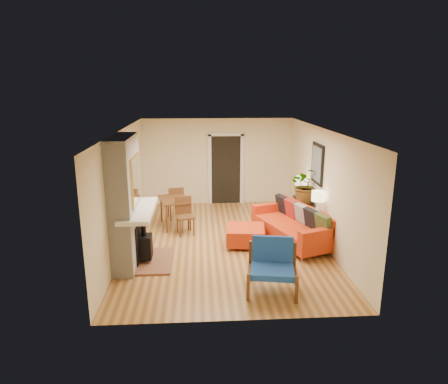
{
  "coord_description": "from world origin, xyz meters",
  "views": [
    {
      "loc": [
        -0.57,
        -8.69,
        3.51
      ],
      "look_at": [
        0.0,
        0.2,
        1.15
      ],
      "focal_mm": 32.0,
      "sensor_mm": 36.0,
      "label": 1
    }
  ],
  "objects": [
    {
      "name": "ottoman",
      "position": [
        0.47,
        -0.22,
        0.25
      ],
      "size": [
        0.93,
        0.93,
        0.42
      ],
      "color": "silver",
      "rests_on": "ground"
    },
    {
      "name": "room_shell",
      "position": [
        0.6,
        2.63,
        1.24
      ],
      "size": [
        6.5,
        6.5,
        6.5
      ],
      "color": "tan",
      "rests_on": "ground"
    },
    {
      "name": "houseplant",
      "position": [
        2.06,
        0.68,
        1.17
      ],
      "size": [
        0.86,
        0.76,
        0.89
      ],
      "primitive_type": "imported",
      "rotation": [
        0.0,
        0.0,
        0.09
      ],
      "color": "#1E5919",
      "rests_on": "console_table"
    },
    {
      "name": "blue_chair",
      "position": [
        0.7,
        -2.25,
        0.49
      ],
      "size": [
        0.99,
        0.97,
        0.9
      ],
      "color": "brown",
      "rests_on": "ground"
    },
    {
      "name": "console_table",
      "position": [
        2.07,
        0.45,
        0.58
      ],
      "size": [
        0.34,
        1.85,
        0.72
      ],
      "color": "black",
      "rests_on": "ground"
    },
    {
      "name": "sofa",
      "position": [
        1.65,
        -0.04,
        0.39
      ],
      "size": [
        1.67,
        2.44,
        0.89
      ],
      "color": "silver",
      "rests_on": "ground"
    },
    {
      "name": "dining_table",
      "position": [
        -1.15,
        1.18,
        0.59
      ],
      "size": [
        1.0,
        1.72,
        0.91
      ],
      "color": "brown",
      "rests_on": "ground"
    },
    {
      "name": "fireplace",
      "position": [
        -2.0,
        -1.0,
        1.24
      ],
      "size": [
        1.09,
        1.68,
        2.6
      ],
      "color": "white",
      "rests_on": "ground"
    },
    {
      "name": "lamp_near",
      "position": [
        2.07,
        -0.3,
        1.06
      ],
      "size": [
        0.3,
        0.3,
        0.54
      ],
      "color": "white",
      "rests_on": "console_table"
    },
    {
      "name": "lamp_far",
      "position": [
        2.07,
        1.2,
        1.06
      ],
      "size": [
        0.3,
        0.3,
        0.54
      ],
      "color": "white",
      "rests_on": "console_table"
    }
  ]
}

